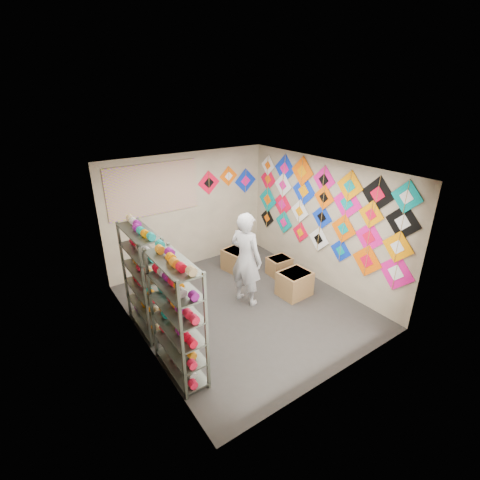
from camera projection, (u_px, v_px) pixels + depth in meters
ground at (244, 306)px, 6.90m from camera, size 4.50×4.50×0.00m
room_walls at (245, 229)px, 6.24m from camera, size 4.50×4.50×4.50m
shelf_rack_front at (177, 319)px, 4.95m from camera, size 0.40×1.10×1.90m
shelf_rack_back at (145, 281)px, 5.93m from camera, size 0.40×1.10×1.90m
string_spools at (159, 293)px, 5.40m from camera, size 0.12×2.36×0.12m
kite_wall_display at (324, 209)px, 7.21m from camera, size 0.06×4.32×2.05m
back_wall_kites at (229, 180)px, 8.39m from camera, size 1.66×0.02×0.75m
poster at (154, 189)px, 7.36m from camera, size 2.00×0.01×1.10m
shopkeeper at (246, 259)px, 6.69m from camera, size 0.97×0.88×1.89m
carton_a at (294, 284)px, 7.18m from camera, size 0.65×0.55×0.52m
carton_b at (279, 266)px, 8.02m from camera, size 0.51×0.43×0.41m
carton_c at (237, 260)px, 8.19m from camera, size 0.62×0.67×0.51m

